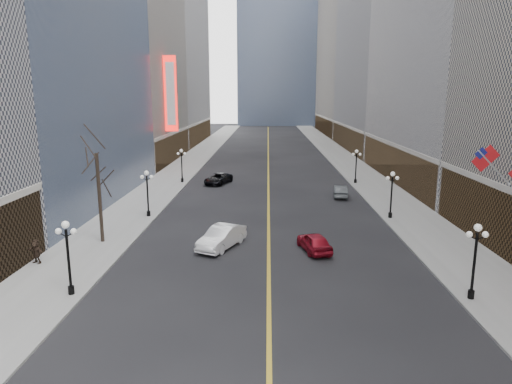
# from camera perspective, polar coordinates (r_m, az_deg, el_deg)

# --- Properties ---
(sidewalk_east) EXTENTS (6.00, 230.00, 0.15)m
(sidewalk_east) POSITION_cam_1_polar(r_m,az_deg,el_deg) (67.61, 13.51, 1.70)
(sidewalk_east) COLOR gray
(sidewalk_east) RESTS_ON ground
(sidewalk_west) EXTENTS (6.00, 230.00, 0.15)m
(sidewalk_west) POSITION_cam_1_polar(r_m,az_deg,el_deg) (67.56, -10.41, 1.82)
(sidewalk_west) COLOR gray
(sidewalk_west) RESTS_ON ground
(lane_line) EXTENTS (0.25, 200.00, 0.02)m
(lane_line) POSITION_cam_1_polar(r_m,az_deg,el_deg) (75.99, 1.55, 3.08)
(lane_line) COLOR gold
(lane_line) RESTS_ON ground
(bldg_east_c) EXTENTS (26.60, 40.60, 48.80)m
(bldg_east_c) POSITION_cam_1_polar(r_m,az_deg,el_deg) (106.16, 18.84, 18.09)
(bldg_east_c) COLOR #9B9B9E
(bldg_east_c) RESTS_ON ground
(bldg_east_d) EXTENTS (26.60, 46.60, 62.80)m
(bldg_east_d) POSITION_cam_1_polar(r_m,az_deg,el_deg) (148.45, 13.91, 19.17)
(bldg_east_d) COLOR #A79C8A
(bldg_east_d) RESTS_ON ground
(bldg_west_c) EXTENTS (26.60, 30.60, 50.80)m
(bldg_west_c) POSITION_cam_1_polar(r_m,az_deg,el_deg) (88.33, -19.46, 20.08)
(bldg_west_c) COLOR #A79C8A
(bldg_west_c) RESTS_ON ground
(streetlamp_east_1) EXTENTS (1.26, 0.44, 4.52)m
(streetlamp_east_1) POSITION_cam_1_polar(r_m,az_deg,el_deg) (29.15, 25.73, -6.95)
(streetlamp_east_1) COLOR black
(streetlamp_east_1) RESTS_ON sidewalk_east
(streetlamp_east_2) EXTENTS (1.26, 0.44, 4.52)m
(streetlamp_east_2) POSITION_cam_1_polar(r_m,az_deg,el_deg) (45.57, 16.61, 0.26)
(streetlamp_east_2) COLOR black
(streetlamp_east_2) RESTS_ON sidewalk_east
(streetlamp_east_3) EXTENTS (1.26, 0.44, 4.52)m
(streetlamp_east_3) POSITION_cam_1_polar(r_m,az_deg,el_deg) (62.86, 12.41, 3.60)
(streetlamp_east_3) COLOR black
(streetlamp_east_3) RESTS_ON sidewalk_east
(streetlamp_west_1) EXTENTS (1.26, 0.44, 4.52)m
(streetlamp_west_1) POSITION_cam_1_polar(r_m,az_deg,el_deg) (29.05, -22.48, -6.73)
(streetlamp_west_1) COLOR black
(streetlamp_west_1) RESTS_ON sidewalk_west
(streetlamp_west_2) EXTENTS (1.26, 0.44, 4.52)m
(streetlamp_west_2) POSITION_cam_1_polar(r_m,az_deg,el_deg) (45.51, -13.43, 0.42)
(streetlamp_west_2) COLOR black
(streetlamp_west_2) RESTS_ON sidewalk_west
(streetlamp_west_3) EXTENTS (1.26, 0.44, 4.52)m
(streetlamp_west_3) POSITION_cam_1_polar(r_m,az_deg,el_deg) (62.81, -9.28, 3.72)
(streetlamp_west_3) COLOR black
(streetlamp_west_3) RESTS_ON sidewalk_west
(flag_5) EXTENTS (2.87, 0.12, 2.87)m
(flag_5) POSITION_cam_1_polar(r_m,az_deg,el_deg) (35.88, 26.99, 3.51)
(flag_5) COLOR #B2B2B7
(flag_5) RESTS_ON ground
(theatre_marquee) EXTENTS (2.00, 0.55, 12.00)m
(theatre_marquee) POSITION_cam_1_polar(r_m,az_deg,el_deg) (76.72, -10.62, 11.96)
(theatre_marquee) COLOR red
(theatre_marquee) RESTS_ON ground
(tree_west_far) EXTENTS (3.60, 3.60, 7.92)m
(tree_west_far) POSITION_cam_1_polar(r_m,az_deg,el_deg) (37.95, -19.22, 2.94)
(tree_west_far) COLOR #2D231C
(tree_west_far) RESTS_ON sidewalk_west
(car_nb_mid) EXTENTS (3.77, 5.51, 1.72)m
(car_nb_mid) POSITION_cam_1_polar(r_m,az_deg,el_deg) (36.07, -4.31, -5.65)
(car_nb_mid) COLOR white
(car_nb_mid) RESTS_ON ground
(car_nb_far) EXTENTS (3.96, 5.69, 1.44)m
(car_nb_far) POSITION_cam_1_polar(r_m,az_deg,el_deg) (61.89, -4.74, 1.67)
(car_nb_far) COLOR black
(car_nb_far) RESTS_ON ground
(car_sb_mid) EXTENTS (2.76, 4.61, 1.47)m
(car_sb_mid) POSITION_cam_1_polar(r_m,az_deg,el_deg) (35.50, 7.28, -6.22)
(car_sb_mid) COLOR maroon
(car_sb_mid) RESTS_ON ground
(car_sb_far) EXTENTS (2.01, 4.43, 1.41)m
(car_sb_far) POSITION_cam_1_polar(r_m,az_deg,el_deg) (54.56, 10.51, 0.08)
(car_sb_far) COLOR #494E51
(car_sb_far) RESTS_ON ground
(ped_west_far) EXTENTS (1.64, 1.13, 1.73)m
(ped_west_far) POSITION_cam_1_polar(r_m,az_deg,el_deg) (35.86, -25.80, -6.70)
(ped_west_far) COLOR #2F221A
(ped_west_far) RESTS_ON sidewalk_west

